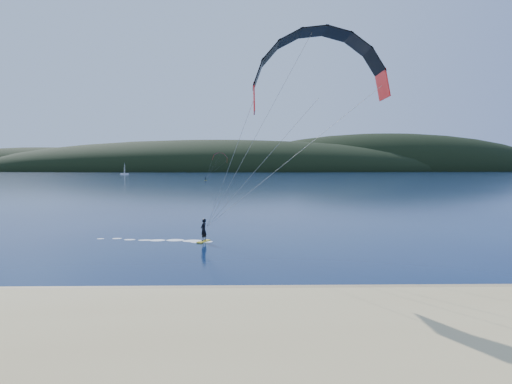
% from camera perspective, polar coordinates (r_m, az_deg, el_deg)
% --- Properties ---
extents(ground, '(1800.00, 1800.00, 0.00)m').
position_cam_1_polar(ground, '(18.20, -4.61, -17.82)').
color(ground, '#071739').
rests_on(ground, ground).
extents(wet_sand, '(220.00, 2.50, 0.10)m').
position_cam_1_polar(wet_sand, '(22.44, -3.88, -13.56)').
color(wet_sand, '#8B7251').
rests_on(wet_sand, ground).
extents(headland, '(1200.00, 310.00, 140.00)m').
position_cam_1_polar(headland, '(762.26, -1.11, 2.82)').
color(headland, black).
rests_on(headland, ground).
extents(kitesurfer_near, '(24.59, 10.09, 15.38)m').
position_cam_1_polar(kitesurfer_near, '(30.78, 7.97, 12.06)').
color(kitesurfer_near, gold).
rests_on(kitesurfer_near, ground).
extents(kitesurfer_far, '(12.52, 6.47, 13.42)m').
position_cam_1_polar(kitesurfer_far, '(211.61, -4.99, 4.30)').
color(kitesurfer_far, gold).
rests_on(kitesurfer_far, ground).
extents(sailboat, '(8.22, 5.10, 11.44)m').
position_cam_1_polar(sailboat, '(431.60, -17.46, 2.40)').
color(sailboat, white).
rests_on(sailboat, ground).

